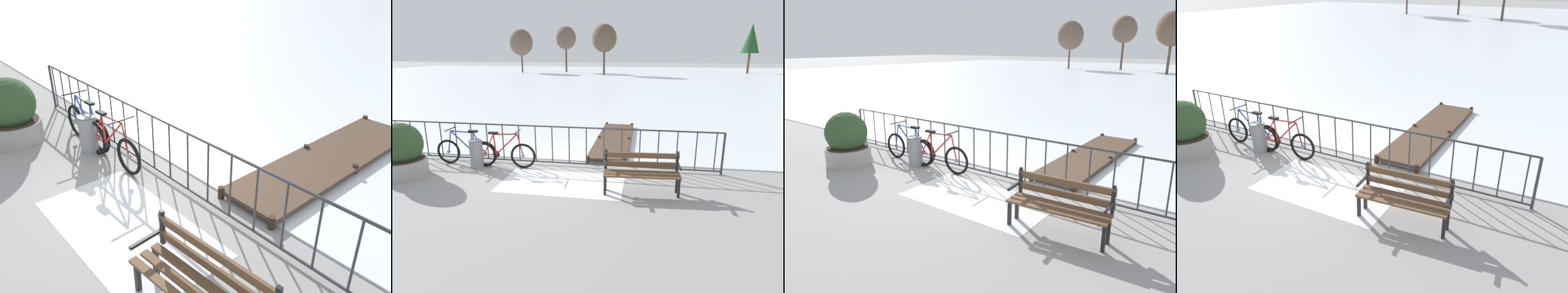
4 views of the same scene
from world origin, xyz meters
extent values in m
plane|color=gray|center=(0.00, 0.00, 0.00)|extent=(160.00, 160.00, 0.00)
cube|color=white|center=(0.78, -1.20, 0.00)|extent=(2.82, 1.51, 0.01)
cylinder|color=#38383D|center=(0.00, 0.00, 1.05)|extent=(9.00, 0.04, 0.04)
cylinder|color=#38383D|center=(0.00, 0.00, 0.08)|extent=(9.00, 0.04, 0.04)
cylinder|color=#38383D|center=(-4.50, 0.00, 0.53)|extent=(0.06, 0.06, 1.05)
cylinder|color=#38383D|center=(-4.32, 0.00, 0.57)|extent=(0.03, 0.03, 0.97)
cylinder|color=#38383D|center=(-3.87, 0.00, 0.57)|extent=(0.03, 0.03, 0.97)
cylinder|color=#38383D|center=(-3.41, 0.00, 0.57)|extent=(0.03, 0.03, 0.97)
cylinder|color=#38383D|center=(-2.96, 0.00, 0.57)|extent=(0.03, 0.03, 0.97)
cylinder|color=#38383D|center=(-2.50, 0.00, 0.57)|extent=(0.03, 0.03, 0.97)
cylinder|color=#38383D|center=(-2.05, 0.00, 0.57)|extent=(0.03, 0.03, 0.97)
cylinder|color=#38383D|center=(-1.59, 0.00, 0.57)|extent=(0.03, 0.03, 0.97)
cylinder|color=#38383D|center=(-1.14, 0.00, 0.57)|extent=(0.03, 0.03, 0.97)
cylinder|color=#38383D|center=(-0.68, 0.00, 0.57)|extent=(0.03, 0.03, 0.97)
cylinder|color=#38383D|center=(-0.23, 0.00, 0.57)|extent=(0.03, 0.03, 0.97)
cylinder|color=#38383D|center=(0.23, 0.00, 0.57)|extent=(0.03, 0.03, 0.97)
cylinder|color=#38383D|center=(0.68, 0.00, 0.57)|extent=(0.03, 0.03, 0.97)
cylinder|color=#38383D|center=(1.14, 0.00, 0.57)|extent=(0.03, 0.03, 0.97)
cylinder|color=#38383D|center=(1.59, 0.00, 0.57)|extent=(0.03, 0.03, 0.97)
cylinder|color=#38383D|center=(2.05, 0.00, 0.57)|extent=(0.03, 0.03, 0.97)
cylinder|color=#38383D|center=(2.50, 0.00, 0.57)|extent=(0.03, 0.03, 0.97)
cylinder|color=#38383D|center=(2.96, 0.00, 0.57)|extent=(0.03, 0.03, 0.97)
cylinder|color=#38383D|center=(3.41, 0.00, 0.57)|extent=(0.03, 0.03, 0.97)
torus|color=black|center=(-1.51, -0.32, 0.33)|extent=(0.66, 0.06, 0.66)
cylinder|color=gray|center=(-1.51, -0.32, 0.33)|extent=(0.08, 0.06, 0.08)
torus|color=black|center=(-2.56, -0.33, 0.33)|extent=(0.66, 0.06, 0.66)
cylinder|color=gray|center=(-2.56, -0.33, 0.33)|extent=(0.08, 0.06, 0.08)
cylinder|color=#2D51B2|center=(-1.83, -0.32, 0.62)|extent=(0.08, 0.04, 0.53)
cylinder|color=#2D51B2|center=(-2.14, -0.33, 0.63)|extent=(0.61, 0.04, 0.59)
cylinder|color=#2D51B2|center=(-2.12, -0.33, 0.90)|extent=(0.63, 0.04, 0.07)
cylinder|color=#2D51B2|center=(-1.68, -0.32, 0.34)|extent=(0.34, 0.03, 0.05)
cylinder|color=#2D51B2|center=(-1.66, -0.32, 0.61)|extent=(0.32, 0.03, 0.56)
cylinder|color=#2D51B2|center=(-2.50, -0.33, 0.62)|extent=(0.16, 0.03, 0.59)
cube|color=black|center=(-1.81, -0.32, 0.92)|extent=(0.24, 0.10, 0.05)
cylinder|color=black|center=(-2.44, -0.33, 0.96)|extent=(0.03, 0.52, 0.03)
cylinder|color=black|center=(-1.85, -0.33, 0.35)|extent=(0.18, 0.02, 0.18)
torus|color=black|center=(-1.50, -0.42, 0.33)|extent=(0.66, 0.10, 0.66)
cylinder|color=gray|center=(-1.50, -0.42, 0.33)|extent=(0.08, 0.06, 0.08)
torus|color=black|center=(-0.45, -0.36, 0.33)|extent=(0.66, 0.10, 0.66)
cylinder|color=gray|center=(-0.45, -0.36, 0.33)|extent=(0.08, 0.06, 0.08)
cylinder|color=red|center=(-1.19, -0.41, 0.62)|extent=(0.08, 0.04, 0.53)
cylinder|color=red|center=(-0.87, -0.39, 0.63)|extent=(0.61, 0.07, 0.59)
cylinder|color=red|center=(-0.89, -0.39, 0.90)|extent=(0.63, 0.07, 0.07)
cylinder|color=red|center=(-1.33, -0.41, 0.34)|extent=(0.34, 0.05, 0.05)
cylinder|color=red|center=(-1.35, -0.42, 0.61)|extent=(0.32, 0.05, 0.56)
cylinder|color=red|center=(-0.52, -0.37, 0.62)|extent=(0.16, 0.04, 0.59)
cube|color=black|center=(-1.21, -0.41, 0.92)|extent=(0.25, 0.11, 0.05)
cylinder|color=black|center=(-0.58, -0.37, 0.96)|extent=(0.06, 0.52, 0.03)
cylinder|color=black|center=(-1.17, -0.40, 0.35)|extent=(0.18, 0.03, 0.18)
cube|color=brown|center=(2.57, -1.34, 0.44)|extent=(1.60, 0.22, 0.04)
cube|color=brown|center=(2.58, -1.50, 0.44)|extent=(1.60, 0.22, 0.04)
cube|color=brown|center=(2.56, -1.25, 0.58)|extent=(1.60, 0.17, 0.12)
cube|color=brown|center=(2.56, -1.25, 0.78)|extent=(1.60, 0.17, 0.12)
cube|color=black|center=(1.83, -1.68, 0.22)|extent=(0.05, 0.06, 0.44)
cube|color=black|center=(1.81, -1.42, 0.22)|extent=(0.05, 0.06, 0.44)
cube|color=black|center=(1.80, -1.30, 0.67)|extent=(0.05, 0.05, 0.45)
cube|color=black|center=(1.82, -1.55, 0.64)|extent=(0.07, 0.40, 0.04)
cylinder|color=#9E9B96|center=(-3.09, -1.40, 0.22)|extent=(1.08, 1.08, 0.43)
cylinder|color=#38281E|center=(-3.09, -1.40, 0.44)|extent=(1.00, 1.00, 0.02)
sphere|color=#2D4C28|center=(-3.09, -1.40, 0.81)|extent=(1.01, 1.01, 1.01)
cylinder|color=gray|center=(-1.68, -0.48, 0.36)|extent=(0.34, 0.34, 0.72)
torus|color=#545558|center=(-1.68, -0.48, 0.72)|extent=(0.35, 0.35, 0.02)
cube|color=#4C3828|center=(1.62, 2.55, 0.12)|extent=(1.10, 4.49, 0.06)
cylinder|color=#35271C|center=(1.12, 0.30, 0.10)|extent=(0.10, 0.10, 0.20)
cylinder|color=#35271C|center=(2.11, 0.30, 0.10)|extent=(0.10, 0.10, 0.20)
cylinder|color=#35271C|center=(1.12, 2.55, 0.10)|extent=(0.10, 0.10, 0.20)
cylinder|color=#35271C|center=(2.11, 2.55, 0.10)|extent=(0.10, 0.10, 0.20)
cylinder|color=#35271C|center=(1.12, 4.79, 0.10)|extent=(0.10, 0.10, 0.20)
camera|label=1|loc=(4.62, -3.26, 3.37)|focal=35.07mm
camera|label=2|loc=(2.58, -8.20, 2.94)|focal=30.85mm
camera|label=3|loc=(4.73, -6.32, 2.87)|focal=33.40mm
camera|label=4|loc=(4.67, -6.40, 3.84)|focal=33.97mm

